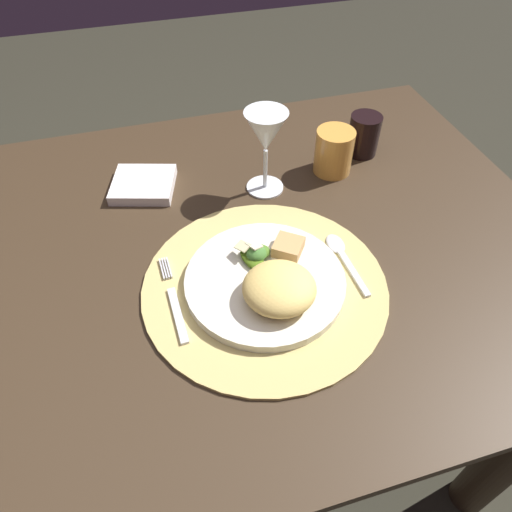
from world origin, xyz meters
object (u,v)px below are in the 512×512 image
object	(u,v)px
dark_tumbler	(364,135)
fork	(174,302)
spoon	(341,253)
wine_glass	(266,135)
napkin	(143,184)
dinner_plate	(265,281)
amber_tumbler	(334,152)
dining_table	(213,313)

from	to	relation	value
dark_tumbler	fork	bearing A→B (deg)	-146.40
spoon	wine_glass	world-z (taller)	wine_glass
napkin	wine_glass	xyz separation A→B (m)	(0.23, -0.06, 0.11)
dinner_plate	wine_glass	xyz separation A→B (m)	(0.07, 0.24, 0.10)
spoon	wine_glass	size ratio (longest dim) A/B	0.88
spoon	amber_tumbler	size ratio (longest dim) A/B	1.61
dining_table	amber_tumbler	bearing A→B (deg)	27.17
wine_glass	dark_tumbler	bearing A→B (deg)	14.47
dinner_plate	wine_glass	size ratio (longest dim) A/B	1.55
fork	dark_tumbler	world-z (taller)	dark_tumbler
fork	amber_tumbler	bearing A→B (deg)	35.14
dining_table	amber_tumbler	xyz separation A→B (m)	(0.29, 0.15, 0.22)
dinner_plate	dining_table	bearing A→B (deg)	123.74
spoon	napkin	size ratio (longest dim) A/B	1.24
napkin	dinner_plate	bearing A→B (deg)	-63.04
spoon	napkin	bearing A→B (deg)	137.19
dining_table	spoon	world-z (taller)	spoon
dinner_plate	spoon	xyz separation A→B (m)	(0.14, 0.03, -0.01)
fork	dark_tumbler	bearing A→B (deg)	33.60
spoon	dark_tumbler	world-z (taller)	dark_tumbler
fork	wine_glass	xyz separation A→B (m)	(0.21, 0.24, 0.11)
fork	wine_glass	bearing A→B (deg)	47.70
dark_tumbler	dining_table	bearing A→B (deg)	-153.03
wine_glass	dark_tumbler	xyz separation A→B (m)	(0.23, 0.06, -0.08)
fork	napkin	distance (m)	0.30
amber_tumbler	dark_tumbler	xyz separation A→B (m)	(0.08, 0.04, -0.00)
fork	wine_glass	distance (m)	0.34
fork	dark_tumbler	distance (m)	0.53
dinner_plate	fork	world-z (taller)	dinner_plate
dinner_plate	wine_glass	bearing A→B (deg)	73.11
wine_glass	dark_tumbler	world-z (taller)	wine_glass
napkin	amber_tumbler	bearing A→B (deg)	-6.95
dining_table	dinner_plate	distance (m)	0.23
wine_glass	amber_tumbler	size ratio (longest dim) A/B	1.82
spoon	wine_glass	bearing A→B (deg)	108.17
dining_table	napkin	distance (m)	0.28
amber_tumbler	dining_table	bearing A→B (deg)	-152.83
dinner_plate	spoon	size ratio (longest dim) A/B	1.75
spoon	dark_tumbler	size ratio (longest dim) A/B	1.69
spoon	amber_tumbler	xyz separation A→B (m)	(0.08, 0.23, 0.04)
spoon	dark_tumbler	distance (m)	0.31
dinner_plate	amber_tumbler	world-z (taller)	amber_tumbler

